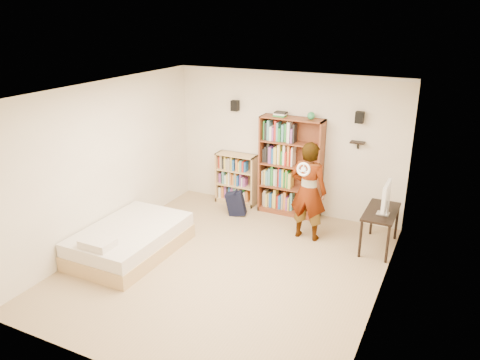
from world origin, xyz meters
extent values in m
cube|color=tan|center=(0.00, 0.00, 0.00)|extent=(4.50, 5.00, 0.01)
cube|color=white|center=(0.00, 2.50, 1.35)|extent=(4.50, 0.02, 2.70)
cube|color=white|center=(0.00, -2.50, 1.35)|extent=(4.50, 0.02, 2.70)
cube|color=white|center=(-2.25, 0.00, 1.35)|extent=(0.02, 5.00, 2.70)
cube|color=white|center=(2.25, 0.00, 1.35)|extent=(0.02, 5.00, 2.70)
cube|color=white|center=(0.00, 0.00, 2.70)|extent=(4.50, 5.00, 0.02)
cube|color=silver|center=(0.00, 2.47, 2.67)|extent=(4.50, 0.06, 0.06)
cube|color=silver|center=(0.00, -2.47, 2.67)|extent=(4.50, 0.06, 0.06)
cube|color=silver|center=(-2.22, 0.00, 2.67)|extent=(0.06, 5.00, 0.06)
cube|color=silver|center=(2.22, 0.00, 2.67)|extent=(0.06, 5.00, 0.06)
cube|color=black|center=(-1.05, 2.40, 2.00)|extent=(0.14, 0.12, 0.20)
cube|color=black|center=(1.35, 2.40, 2.00)|extent=(0.14, 0.12, 0.20)
cube|color=black|center=(1.35, 2.41, 1.55)|extent=(0.25, 0.16, 0.02)
imported|color=black|center=(0.79, 1.48, 0.86)|extent=(0.64, 0.42, 1.73)
torus|color=silver|center=(0.79, 1.16, 1.35)|extent=(0.23, 0.09, 0.23)
camera|label=1|loc=(2.97, -5.62, 3.74)|focal=35.00mm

